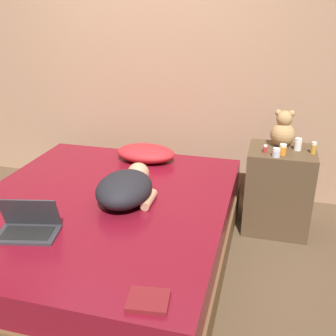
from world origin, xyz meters
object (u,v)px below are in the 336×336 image
object	(u,v)px
pillow	(146,153)
teddy_bear	(283,131)
bottle_amber	(314,148)
laptop	(28,226)
book	(148,301)
bottle_clear	(276,153)
bottle_white	(298,144)
bottle_orange	(283,150)
person_lying	(126,187)
bottle_red	(265,149)

from	to	relation	value
pillow	teddy_bear	bearing A→B (deg)	1.58
bottle_amber	laptop	bearing A→B (deg)	-143.97
bottle_amber	book	bearing A→B (deg)	-116.56
pillow	laptop	bearing A→B (deg)	-103.59
bottle_clear	bottle_white	bearing A→B (deg)	50.45
pillow	book	world-z (taller)	pillow
laptop	bottle_clear	distance (m)	1.72
pillow	bottle_amber	size ratio (longest dim) A/B	5.63
pillow	bottle_amber	distance (m)	1.33
teddy_bear	bottle_clear	bearing A→B (deg)	-98.28
laptop	bottle_clear	world-z (taller)	bottle_clear
pillow	bottle_orange	world-z (taller)	bottle_orange
bottle_clear	bottle_orange	bearing A→B (deg)	51.29
pillow	person_lying	xyz separation A→B (m)	(0.10, -0.73, 0.03)
bottle_clear	book	size ratio (longest dim) A/B	0.31
teddy_bear	bottle_amber	size ratio (longest dim) A/B	3.19
bottle_amber	book	size ratio (longest dim) A/B	0.43
bottle_amber	bottle_red	xyz separation A→B (m)	(-0.34, -0.07, -0.02)
bottle_white	bottle_amber	bearing A→B (deg)	-24.52
laptop	teddy_bear	size ratio (longest dim) A/B	1.36
bottle_red	book	world-z (taller)	bottle_red
person_lying	book	bearing A→B (deg)	-65.80
laptop	bottle_amber	distance (m)	2.01
teddy_bear	bottle_white	xyz separation A→B (m)	(0.12, -0.07, -0.08)
bottle_white	book	world-z (taller)	bottle_white
teddy_bear	bottle_amber	xyz separation A→B (m)	(0.22, -0.12, -0.08)
person_lying	bottle_orange	distance (m)	1.15
laptop	teddy_bear	world-z (taller)	teddy_bear
person_lying	teddy_bear	world-z (taller)	teddy_bear
laptop	bottle_orange	distance (m)	1.79
person_lying	bottle_red	xyz separation A→B (m)	(0.87, 0.58, 0.15)
bottle_clear	person_lying	bearing A→B (deg)	-151.83
bottle_clear	bottle_white	distance (m)	0.24
bottle_clear	bottle_red	distance (m)	0.11
person_lying	bottle_red	size ratio (longest dim) A/B	11.09
bottle_white	bottle_orange	size ratio (longest dim) A/B	1.15
bottle_clear	teddy_bear	bearing A→B (deg)	81.72
pillow	bottle_white	xyz separation A→B (m)	(1.20, -0.04, 0.20)
laptop	bottle_orange	world-z (taller)	bottle_orange
teddy_bear	bottle_red	distance (m)	0.24
pillow	bottle_orange	size ratio (longest dim) A/B	6.24
bottle_amber	bottle_orange	bearing A→B (deg)	-159.57
laptop	bottle_red	bearing A→B (deg)	28.55
laptop	bottle_orange	size ratio (longest dim) A/B	4.80
laptop	bottle_amber	world-z (taller)	bottle_amber
bottle_white	bottle_orange	bearing A→B (deg)	-129.90
pillow	bottle_red	bearing A→B (deg)	-8.94
person_lying	book	distance (m)	1.01
bottle_red	bottle_orange	distance (m)	0.12
book	bottle_white	bearing A→B (deg)	67.37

